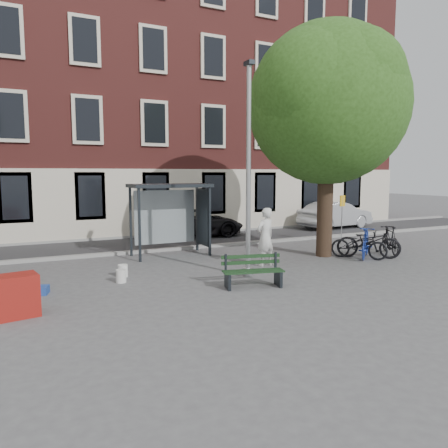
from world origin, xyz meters
TOP-DOWN VIEW (x-y plane):
  - ground at (0.00, 0.00)m, footprint 90.00×90.00m
  - road at (0.00, 7.00)m, footprint 40.00×4.00m
  - curb_near at (0.00, 5.00)m, footprint 40.00×0.25m
  - curb_far at (0.00, 9.00)m, footprint 40.00×0.25m
  - building_row at (0.00, 13.00)m, footprint 30.00×8.00m
  - lamppost at (0.00, 0.00)m, footprint 0.28×0.35m
  - tree_right at (4.01, 1.38)m, footprint 5.76×5.60m
  - bus_shelter at (-0.61, 4.11)m, footprint 2.85×1.45m
  - painter at (1.20, 1.00)m, footprint 0.78×0.60m
  - bench at (-0.49, -1.14)m, footprint 1.69×0.89m
  - bike_a at (5.20, 0.53)m, footprint 2.16×2.00m
  - bike_b at (5.10, 0.56)m, footprint 1.70×1.55m
  - bike_c at (4.78, 0.55)m, footprint 1.71×1.95m
  - bike_d at (6.50, 0.76)m, footprint 1.27×1.78m
  - car_dark at (1.63, 8.20)m, footprint 4.92×2.60m
  - car_silver at (9.81, 7.74)m, footprint 4.56×2.07m
  - red_stand at (-6.18, -1.08)m, footprint 0.99×0.75m
  - blue_crate at (-5.70, 0.59)m, footprint 0.65×0.55m
  - bucket_a at (-5.93, -0.97)m, footprint 0.30×0.30m
  - bucket_b at (-3.33, 1.50)m, footprint 0.36×0.36m
  - bucket_c at (-3.53, 0.86)m, footprint 0.35×0.35m
  - notice_sign at (6.54, 3.48)m, footprint 0.35×0.13m

SIDE VIEW (x-z plane):
  - ground at x=0.00m, z-range 0.00..0.00m
  - road at x=0.00m, z-range 0.00..0.01m
  - curb_near at x=0.00m, z-range 0.00..0.12m
  - curb_far at x=0.00m, z-range 0.00..0.12m
  - blue_crate at x=-5.70m, z-range 0.00..0.20m
  - bucket_a at x=-5.93m, z-range 0.00..0.36m
  - bucket_b at x=-3.33m, z-range 0.00..0.36m
  - bucket_c at x=-3.53m, z-range 0.00..0.36m
  - bench at x=-0.49m, z-range -0.03..0.80m
  - red_stand at x=-6.18m, z-range 0.00..0.90m
  - bike_c at x=4.78m, z-range 0.00..1.02m
  - bike_d at x=6.50m, z-range 0.00..1.06m
  - bike_b at x=5.10m, z-range 0.00..1.08m
  - bike_a at x=5.20m, z-range 0.00..1.15m
  - car_dark at x=1.63m, z-range 0.00..1.32m
  - car_silver at x=9.81m, z-range 0.00..1.45m
  - painter at x=1.20m, z-range 0.00..1.90m
  - notice_sign at x=6.54m, z-range 0.49..2.56m
  - bus_shelter at x=-0.61m, z-range 0.61..3.23m
  - lamppost at x=0.00m, z-range -0.27..5.84m
  - tree_right at x=4.01m, z-range 1.52..9.72m
  - building_row at x=0.00m, z-range 0.00..14.00m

